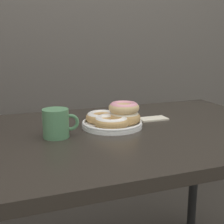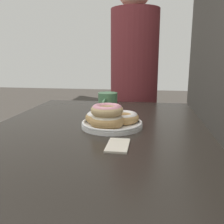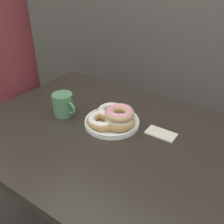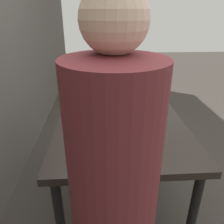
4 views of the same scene
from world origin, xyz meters
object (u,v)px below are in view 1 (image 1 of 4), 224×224
at_px(donut_plate, 114,118).
at_px(napkin, 153,119).
at_px(dining_table, 132,148).
at_px(coffee_mug, 56,123).

distance_m(donut_plate, napkin, 0.21).
distance_m(dining_table, donut_plate, 0.14).
bearing_deg(napkin, coffee_mug, -166.49).
xyz_separation_m(dining_table, coffee_mug, (-0.29, -0.00, 0.13)).
relative_size(coffee_mug, napkin, 1.05).
bearing_deg(dining_table, napkin, 36.02).
height_order(donut_plate, coffee_mug, coffee_mug).
distance_m(dining_table, napkin, 0.19).
bearing_deg(coffee_mug, napkin, 13.51).
bearing_deg(donut_plate, coffee_mug, -168.17).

